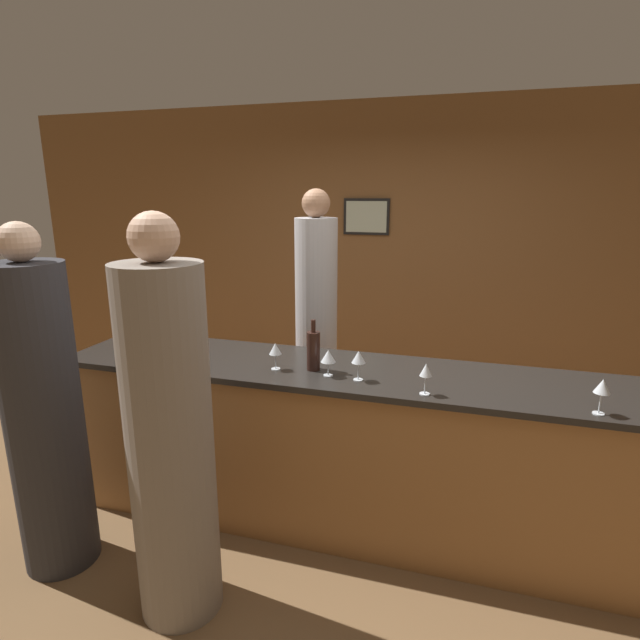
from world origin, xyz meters
TOP-DOWN VIEW (x-y plane):
  - ground_plane at (0.00, 0.00)m, footprint 14.00×14.00m
  - back_wall at (-0.00, 2.19)m, footprint 8.00×0.08m
  - bar_counter at (0.00, 0.00)m, footprint 3.30×0.68m
  - bartender at (-0.33, 0.68)m, footprint 0.30×0.30m
  - guest_0 at (-1.37, -0.75)m, footprint 0.38×0.38m
  - guest_1 at (-0.56, -0.84)m, footprint 0.39×0.39m
  - wine_bottle_0 at (-0.12, -0.06)m, footprint 0.08×0.08m
  - wine_glass_0 at (-0.02, -0.13)m, footprint 0.08×0.08m
  - wine_glass_1 at (-1.09, -0.02)m, footprint 0.08×0.08m
  - wine_glass_2 at (1.29, -0.26)m, footprint 0.07×0.07m
  - wine_glass_3 at (0.15, -0.15)m, footprint 0.07×0.07m
  - wine_glass_4 at (-0.33, -0.12)m, footprint 0.07×0.07m
  - wine_glass_5 at (0.51, -0.25)m, footprint 0.06×0.06m

SIDE VIEW (x-z plane):
  - ground_plane at x=0.00m, z-range 0.00..0.00m
  - bar_counter at x=0.00m, z-range 0.00..1.00m
  - guest_0 at x=-1.37m, z-range -0.07..1.77m
  - guest_1 at x=-0.56m, z-range -0.07..1.83m
  - bartender at x=-0.33m, z-range -0.05..1.95m
  - wine_glass_0 at x=-0.02m, z-range 1.03..1.18m
  - wine_bottle_0 at x=-0.12m, z-range 0.97..1.26m
  - wine_glass_4 at x=-0.33m, z-range 1.04..1.19m
  - wine_glass_1 at x=-1.09m, z-range 1.04..1.19m
  - wine_glass_5 at x=0.51m, z-range 1.04..1.20m
  - wine_glass_3 at x=0.15m, z-range 1.04..1.21m
  - wine_glass_2 at x=1.29m, z-range 1.04..1.21m
  - back_wall at x=0.00m, z-range 0.00..2.80m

